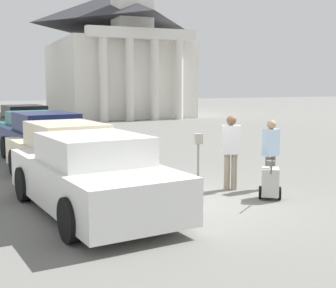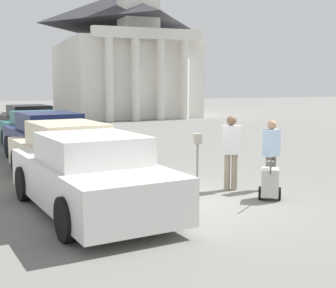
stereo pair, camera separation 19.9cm
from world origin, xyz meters
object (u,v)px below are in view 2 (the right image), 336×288
Objects in this scene: equipment_cart at (270,182)px; church at (122,39)px; parked_car_navy at (48,139)px; parked_car_white at (90,176)px; parked_car_cream at (66,155)px; person_worker at (231,148)px; parked_car_black at (29,123)px; parking_meter at (197,155)px; person_supervisor at (271,150)px; parked_car_teal at (37,132)px.

church is (4.70, 27.69, 5.52)m from equipment_cart.
parked_car_navy is 7.67m from equipment_cart.
parked_car_cream reaches higher than parked_car_white.
person_worker is 27.47m from church.
person_worker is 0.07× the size of church.
person_worker reaches higher than parked_car_navy.
parked_car_black is 3.40× the size of parking_meter.
parked_car_navy reaches higher than equipment_cart.
church reaches higher than parked_car_white.
parked_car_white is 28.96m from church.
parked_car_cream reaches higher than parked_car_black.
parked_car_cream reaches higher than equipment_cart.
person_worker is at bearing -100.71° from church.
person_worker is 1.07× the size of person_supervisor.
parked_car_white reaches higher than parking_meter.
parked_car_black is (-0.00, 12.70, -0.00)m from parked_car_white.
parked_car_cream reaches higher than parking_meter.
person_worker is at bearing 138.59° from equipment_cart.
parked_car_teal is 3.28× the size of person_supervisor.
parking_meter is at bearing -11.88° from person_supervisor.
parked_car_white is 5.11× the size of equipment_cart.
parked_car_white reaches higher than equipment_cart.
parking_meter is (2.31, -12.69, 0.29)m from parked_car_black.
person_supervisor reaches higher than parked_car_white.
parked_car_white is 1.04× the size of parked_car_black.
equipment_cart is (3.79, -0.49, -0.33)m from parked_car_white.
person_worker is at bearing -81.72° from parked_car_black.
person_worker is 1.76× the size of equipment_cart.
church is at bearing 77.17° from parking_meter.
person_supervisor reaches higher than parked_car_cream.
parked_car_teal is 3.30m from parked_car_black.
parked_car_white is at bearing -154.45° from equipment_cart.
parked_car_teal is 9.42m from person_worker.
parked_car_navy is 0.20× the size of church.
parked_car_navy is (0.00, 6.17, 0.02)m from parked_car_white.
parked_car_white is 12.70m from parked_car_black.
equipment_cart is (-0.58, -0.84, -0.54)m from person_supervisor.
parked_car_cream is 1.02× the size of parked_car_teal.
parked_car_navy reaches higher than parking_meter.
parked_car_black reaches higher than parked_car_teal.
equipment_cart is (3.79, -6.66, -0.35)m from parked_car_navy.
parked_car_black is at bearing 100.29° from parking_meter.
equipment_cart is at bearing -48.69° from parked_car_cream.
parked_car_cream is 5.50× the size of equipment_cart.
parking_meter is at bearing -77.31° from parked_car_navy.
parked_car_white is 0.95× the size of parked_car_teal.
parked_car_cream is 3.34× the size of person_supervisor.
equipment_cart is 28.63m from church.
parked_car_navy is 6.53m from parked_car_black.
person_worker reaches higher than parked_car_white.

